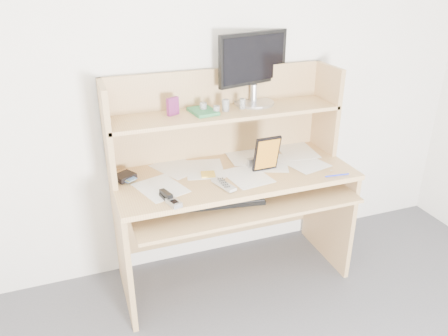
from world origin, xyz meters
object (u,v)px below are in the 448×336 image
object	(u,v)px
tv_remote	(224,185)
game_case	(267,154)
keyboard	(221,199)
monitor	(254,66)
desk	(229,175)

from	to	relation	value
tv_remote	game_case	size ratio (longest dim) A/B	0.79
keyboard	monitor	bearing A→B (deg)	57.21
keyboard	tv_remote	world-z (taller)	tv_remote
monitor	game_case	bearing A→B (deg)	-112.71
monitor	desk	bearing A→B (deg)	-157.55
keyboard	tv_remote	bearing A→B (deg)	-55.47
keyboard	monitor	xyz separation A→B (m)	(0.35, 0.39, 0.64)
desk	monitor	xyz separation A→B (m)	(0.22, 0.17, 0.61)
desk	keyboard	xyz separation A→B (m)	(-0.13, -0.22, -0.03)
desk	keyboard	bearing A→B (deg)	-120.62
desk	monitor	size ratio (longest dim) A/B	2.91
desk	tv_remote	size ratio (longest dim) A/B	8.12
tv_remote	monitor	size ratio (longest dim) A/B	0.36
keyboard	monitor	world-z (taller)	monitor
game_case	monitor	size ratio (longest dim) A/B	0.45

